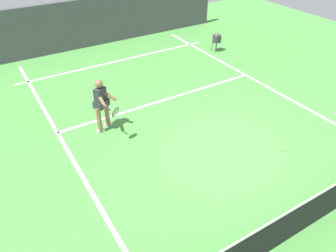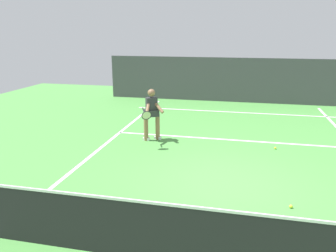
# 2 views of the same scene
# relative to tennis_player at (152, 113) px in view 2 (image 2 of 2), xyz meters

# --- Properties ---
(ground_plane) EXTENTS (24.16, 24.16, 0.00)m
(ground_plane) POSITION_rel_tennis_player_xyz_m (-2.30, 2.60, -0.85)
(ground_plane) COLOR #4C9342
(court_back_wall) EXTENTS (12.05, 0.24, 2.03)m
(court_back_wall) POSITION_rel_tennis_player_xyz_m (-2.30, -6.39, 0.16)
(court_back_wall) COLOR #47474C
(court_back_wall) RESTS_ON ground
(baseline_marking) EXTENTS (8.05, 0.10, 0.01)m
(baseline_marking) POSITION_rel_tennis_player_xyz_m (-2.30, -4.19, -0.84)
(baseline_marking) COLOR white
(baseline_marking) RESTS_ON ground
(service_line_marking) EXTENTS (7.05, 0.10, 0.01)m
(service_line_marking) POSITION_rel_tennis_player_xyz_m (-2.30, -0.53, -0.84)
(service_line_marking) COLOR white
(service_line_marking) RESTS_ON ground
(sideline_right_marking) EXTENTS (0.10, 16.59, 0.01)m
(sideline_right_marking) POSITION_rel_tennis_player_xyz_m (1.22, 2.60, -0.84)
(sideline_right_marking) COLOR white
(sideline_right_marking) RESTS_ON ground
(court_net) EXTENTS (7.73, 0.08, 1.02)m
(court_net) POSITION_rel_tennis_player_xyz_m (-2.30, 5.30, -0.37)
(court_net) COLOR #4C4C51
(court_net) RESTS_ON ground
(tennis_player) EXTENTS (0.68, 1.14, 1.55)m
(tennis_player) POSITION_rel_tennis_player_xyz_m (0.00, 0.00, 0.00)
(tennis_player) COLOR #8C6647
(tennis_player) RESTS_ON ground
(tennis_ball_near) EXTENTS (0.07, 0.07, 0.07)m
(tennis_ball_near) POSITION_rel_tennis_player_xyz_m (-3.58, 3.32, -0.81)
(tennis_ball_near) COLOR #D1E533
(tennis_ball_near) RESTS_ON ground
(tennis_ball_mid) EXTENTS (0.07, 0.07, 0.07)m
(tennis_ball_mid) POSITION_rel_tennis_player_xyz_m (-3.57, 0.03, -0.81)
(tennis_ball_mid) COLOR #D1E533
(tennis_ball_mid) RESTS_ON ground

